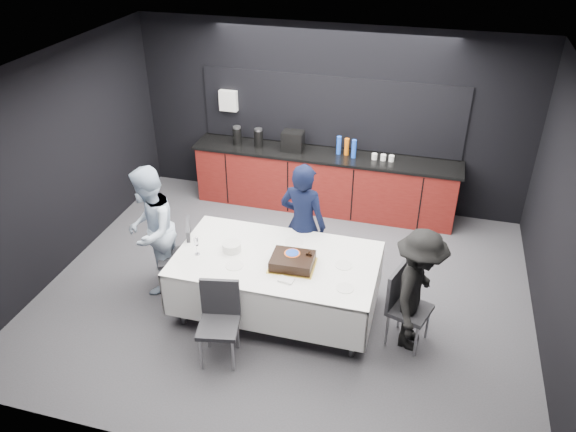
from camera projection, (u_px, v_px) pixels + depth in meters
The scene contains 18 objects.
ground at pixel (286, 290), 7.15m from camera, with size 6.00×6.00×0.00m, color #48474D.
room_shell at pixel (286, 158), 6.20m from camera, with size 6.04×5.04×2.82m.
kitchenette at pixel (323, 177), 8.71m from camera, with size 4.10×0.64×2.05m.
party_table at pixel (277, 268), 6.49m from camera, with size 2.32×1.32×0.78m.
cake_assembly at pixel (293, 261), 6.25m from camera, with size 0.52×0.43×0.16m.
plate_stack at pixel (232, 247), 6.52m from camera, with size 0.22×0.22×0.10m, color white.
loose_plate_near at pixel (234, 265), 6.28m from camera, with size 0.20×0.20×0.01m, color white.
loose_plate_right_a at pixel (344, 265), 6.29m from camera, with size 0.20×0.20×0.01m, color white.
loose_plate_right_b at pixel (345, 288), 5.94m from camera, with size 0.19×0.19×0.01m, color white.
loose_plate_far at pixel (294, 242), 6.69m from camera, with size 0.22×0.22×0.01m, color white.
fork_pile at pixel (286, 280), 6.04m from camera, with size 0.16×0.10×0.03m, color white.
champagne_flute at pixel (196, 243), 6.40m from camera, with size 0.06×0.06×0.22m.
chair_left at pixel (182, 251), 6.97m from camera, with size 0.56×0.56×0.92m.
chair_right at pixel (404, 301), 6.13m from camera, with size 0.53×0.53×0.92m.
chair_near at pixel (219, 316), 5.93m from camera, with size 0.49×0.49×0.92m.
person_center at pixel (303, 224), 6.96m from camera, with size 0.60×0.39×1.65m, color black.
person_left at pixel (150, 231), 6.83m from camera, with size 0.80×0.63×1.66m, color silver.
person_right at pixel (417, 291), 5.97m from camera, with size 0.95×0.54×1.47m, color black.
Camera 1 is at (1.52, -5.44, 4.49)m, focal length 35.00 mm.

